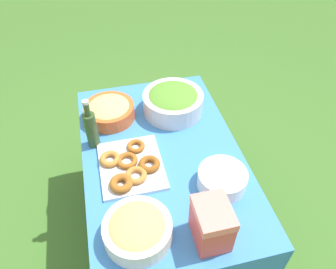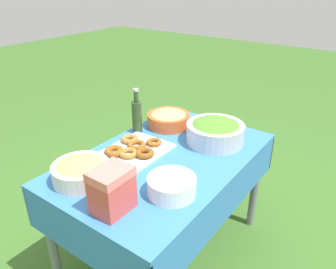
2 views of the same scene
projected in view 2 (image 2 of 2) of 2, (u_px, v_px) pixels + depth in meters
ground_plane at (166, 250)px, 2.10m from camera, size 14.00×14.00×0.00m
picnic_table at (165, 172)px, 1.83m from camera, size 1.24×0.79×0.70m
salad_bowl at (215, 131)px, 1.91m from camera, size 0.34×0.34×0.14m
pasta_bowl at (169, 118)px, 2.13m from camera, size 0.28×0.28×0.10m
donut_platter at (135, 149)px, 1.83m from camera, size 0.36×0.31×0.05m
plate_stack at (172, 186)px, 1.47m from camera, size 0.22×0.22×0.08m
olive_oil_bottle at (137, 116)px, 2.02m from camera, size 0.06×0.06×0.28m
bread_bowl at (81, 170)px, 1.56m from camera, size 0.28×0.28×0.11m
cooler_box at (112, 190)px, 1.35m from camera, size 0.17×0.13×0.20m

